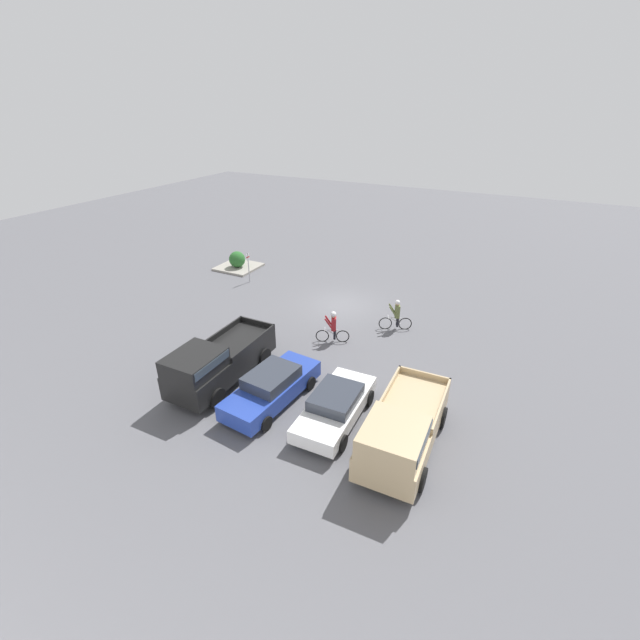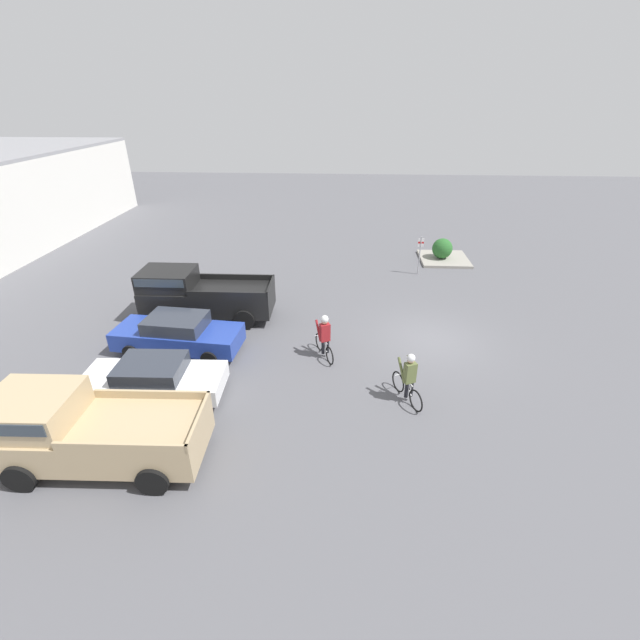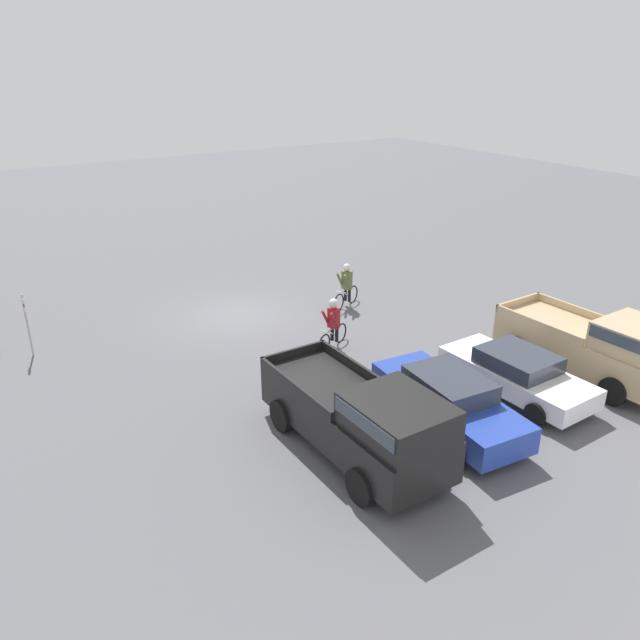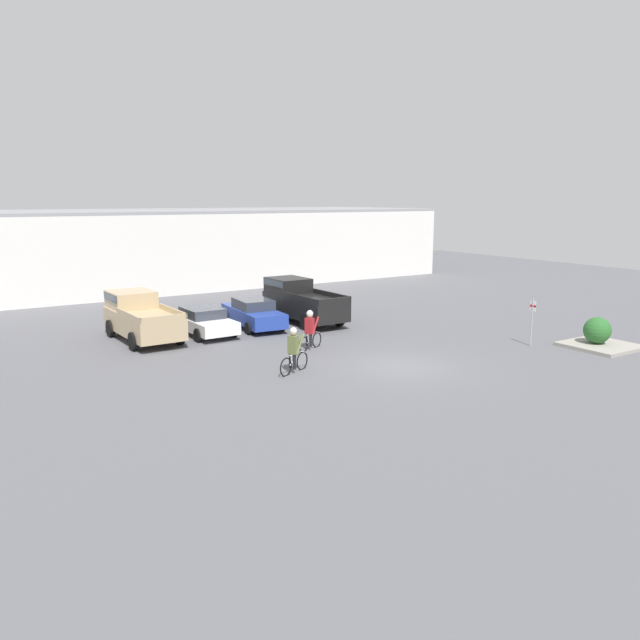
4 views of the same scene
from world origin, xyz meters
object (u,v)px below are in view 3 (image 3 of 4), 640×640
Objects in this scene: sedan_1 at (448,400)px; cyclist_1 at (346,285)px; sedan_0 at (516,373)px; fire_lane_sign at (26,319)px; pickup_truck_1 at (363,418)px; pickup_truck_0 at (600,344)px; cyclist_0 at (333,322)px.

cyclist_1 is at bearing -106.92° from sedan_1.
fire_lane_sign reaches higher than sedan_0.
fire_lane_sign is (5.72, -10.33, 0.14)m from pickup_truck_1.
sedan_1 is at bearing -4.61° from pickup_truck_0.
pickup_truck_0 is at bearing 167.36° from sedan_0.
pickup_truck_0 is 8.42m from pickup_truck_1.
pickup_truck_0 is at bearing 177.21° from pickup_truck_1.
cyclist_1 is at bearing -70.77° from pickup_truck_0.
sedan_1 is at bearing 89.04° from cyclist_0.
fire_lane_sign is at bearing -9.92° from cyclist_1.
pickup_truck_0 reaches higher than sedan_1.
fire_lane_sign is at bearing -37.24° from pickup_truck_0.
fire_lane_sign reaches higher than sedan_1.
pickup_truck_1 reaches higher than pickup_truck_0.
pickup_truck_1 is (5.60, 0.22, 0.48)m from sedan_0.
sedan_0 is 5.62m from pickup_truck_1.
pickup_truck_1 is at bearing 118.97° from fire_lane_sign.
cyclist_1 reaches higher than sedan_1.
pickup_truck_1 reaches higher than fire_lane_sign.
fire_lane_sign is (8.61, -4.71, 0.37)m from cyclist_0.
cyclist_1 is (-2.54, -8.35, 0.16)m from sedan_1.
pickup_truck_0 reaches higher than sedan_0.
pickup_truck_1 reaches higher than sedan_0.
sedan_1 is 2.78× the size of cyclist_0.
fire_lane_sign reaches higher than cyclist_1.
pickup_truck_1 is at bearing 57.56° from cyclist_1.
pickup_truck_0 is 17.75m from fire_lane_sign.
pickup_truck_1 reaches higher than cyclist_1.
pickup_truck_1 is 2.64× the size of fire_lane_sign.
cyclist_0 is 0.99× the size of cyclist_1.
sedan_1 is 2.76× the size of cyclist_1.
pickup_truck_1 is (2.80, 0.04, 0.42)m from sedan_1.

